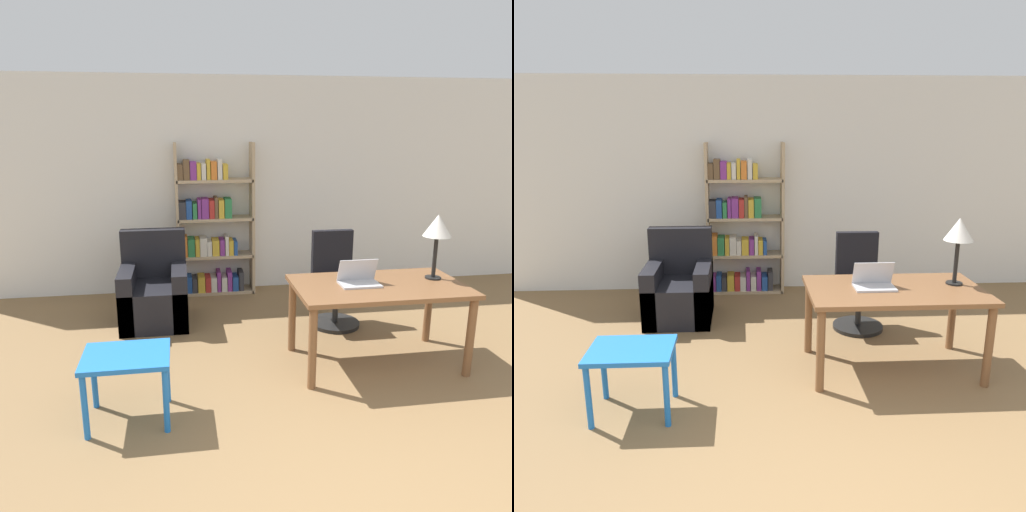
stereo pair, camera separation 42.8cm
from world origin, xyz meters
TOP-DOWN VIEW (x-y plane):
  - wall_back at (0.00, 4.53)m, footprint 8.00×0.06m
  - desk at (0.55, 2.14)m, footprint 1.51×0.85m
  - laptop at (0.37, 2.17)m, footprint 0.35×0.22m
  - table_lamp at (1.11, 2.23)m, footprint 0.25×0.25m
  - office_chair at (0.46, 3.11)m, footprint 0.53×0.53m
  - side_table_blue at (-1.59, 1.55)m, footprint 0.62×0.48m
  - armchair at (-1.47, 3.47)m, footprint 0.71×0.79m
  - bookshelf at (-0.78, 4.34)m, footprint 0.97×0.28m

SIDE VIEW (x-z plane):
  - armchair at x=-1.47m, z-range -0.17..0.81m
  - side_table_blue at x=-1.59m, z-range 0.18..0.70m
  - office_chair at x=0.46m, z-range -0.05..0.96m
  - desk at x=0.55m, z-range 0.28..1.03m
  - laptop at x=0.37m, z-range 0.69..0.91m
  - bookshelf at x=-0.78m, z-range -0.13..1.78m
  - table_lamp at x=1.11m, z-range 0.93..1.52m
  - wall_back at x=0.00m, z-range 0.00..2.70m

